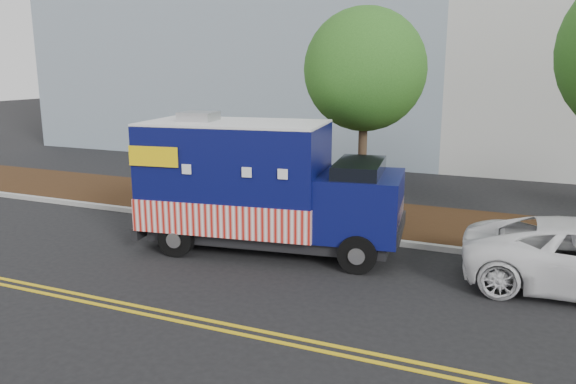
% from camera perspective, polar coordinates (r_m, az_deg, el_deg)
% --- Properties ---
extents(ground, '(120.00, 120.00, 0.00)m').
position_cam_1_polar(ground, '(14.64, 0.10, -5.81)').
color(ground, black).
rests_on(ground, ground).
extents(curb, '(120.00, 0.18, 0.15)m').
position_cam_1_polar(curb, '(15.86, 2.09, -4.07)').
color(curb, '#9E9E99').
rests_on(curb, ground).
extents(mulch_strip, '(120.00, 4.00, 0.15)m').
position_cam_1_polar(mulch_strip, '(17.76, 4.54, -2.26)').
color(mulch_strip, '#311D0D').
rests_on(mulch_strip, ground).
extents(centerline_near, '(120.00, 0.10, 0.01)m').
position_cam_1_polar(centerline_near, '(10.98, -9.29, -12.52)').
color(centerline_near, gold).
rests_on(centerline_near, ground).
extents(centerline_far, '(120.00, 0.10, 0.01)m').
position_cam_1_polar(centerline_far, '(10.79, -10.02, -13.02)').
color(centerline_far, gold).
rests_on(centerline_far, ground).
extents(tree_b, '(3.56, 3.56, 6.32)m').
position_cam_1_polar(tree_b, '(16.73, 7.81, 12.18)').
color(tree_b, '#38281C').
rests_on(tree_b, ground).
extents(sign_post, '(0.06, 0.06, 2.40)m').
position_cam_1_polar(sign_post, '(18.03, -11.21, 1.43)').
color(sign_post, '#473828').
rests_on(sign_post, ground).
extents(food_truck, '(6.93, 3.36, 3.51)m').
position_cam_1_polar(food_truck, '(14.31, -3.12, 0.33)').
color(food_truck, black).
rests_on(food_truck, ground).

